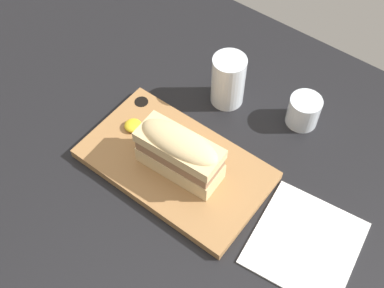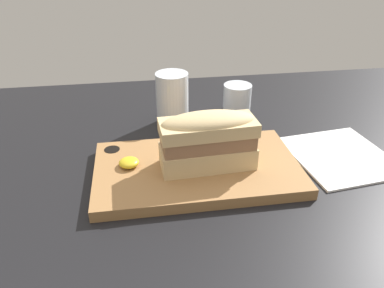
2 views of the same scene
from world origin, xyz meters
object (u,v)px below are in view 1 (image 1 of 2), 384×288
wine_glass (304,112)px  napkin (305,243)px  water_glass (228,83)px  sandwich (180,152)px  serving_board (175,164)px

wine_glass → napkin: 27.14cm
napkin → water_glass: bearing=147.7°
sandwich → napkin: size_ratio=0.79×
sandwich → napkin: bearing=4.2°
serving_board → wine_glass: bearing=60.9°
wine_glass → serving_board: bearing=-119.1°
serving_board → napkin: size_ratio=1.73×
water_glass → wine_glass: size_ratio=1.77×
serving_board → napkin: 27.68cm
serving_board → water_glass: size_ratio=3.06×
serving_board → water_glass: 20.48cm
serving_board → napkin: bearing=2.7°
water_glass → napkin: bearing=-32.3°
serving_board → sandwich: sandwich is taller
serving_board → water_glass: water_glass is taller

